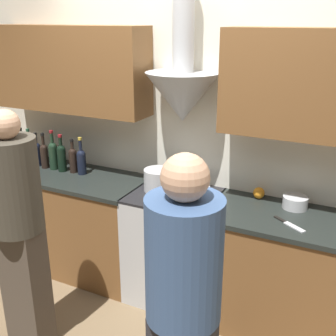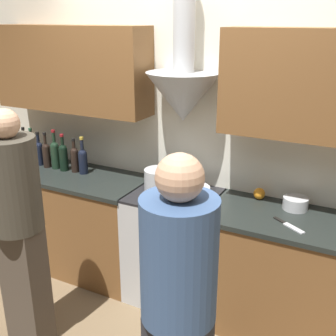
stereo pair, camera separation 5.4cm
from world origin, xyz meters
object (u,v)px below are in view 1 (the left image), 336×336
(wine_bottle_2, at_px, (30,149))
(wine_bottle_6, at_px, (62,156))
(stock_pot, at_px, (158,180))
(saucepan, at_px, (295,202))
(wine_bottle_5, at_px, (53,154))
(wine_bottle_3, at_px, (37,153))
(mixing_bowl, at_px, (193,191))
(wine_bottle_0, at_px, (13,148))
(person_foreground_right, at_px, (183,303))
(stove_range, at_px, (174,245))
(orange_fruit, at_px, (259,193))
(person_foreground_left, at_px, (18,224))
(wine_bottle_4, at_px, (44,154))
(wine_bottle_7, at_px, (73,159))
(wine_bottle_8, at_px, (81,160))
(wine_bottle_1, at_px, (23,149))

(wine_bottle_2, xyz_separation_m, wine_bottle_6, (0.39, -0.02, -0.01))
(stock_pot, distance_m, saucepan, 1.05)
(wine_bottle_5, xyz_separation_m, saucepan, (2.11, 0.12, -0.10))
(wine_bottle_3, xyz_separation_m, saucepan, (2.31, 0.11, -0.08))
(mixing_bowl, relative_size, saucepan, 1.42)
(wine_bottle_5, height_order, saucepan, wine_bottle_5)
(wine_bottle_0, bearing_deg, person_foreground_right, -27.84)
(stove_range, relative_size, orange_fruit, 10.52)
(stock_pot, distance_m, person_foreground_left, 1.10)
(saucepan, bearing_deg, wine_bottle_4, -176.63)
(wine_bottle_7, height_order, orange_fruit, wine_bottle_7)
(wine_bottle_7, xyz_separation_m, mixing_bowl, (1.16, -0.02, -0.09))
(wine_bottle_8, xyz_separation_m, person_foreground_right, (1.53, -1.23, -0.12))
(wine_bottle_0, height_order, wine_bottle_3, wine_bottle_0)
(wine_bottle_8, distance_m, mixing_bowl, 1.07)
(stock_pot, height_order, mixing_bowl, stock_pot)
(stove_range, xyz_separation_m, person_foreground_right, (0.61, -1.18, 0.46))
(stove_range, distance_m, wine_bottle_7, 1.16)
(orange_fruit, bearing_deg, person_foreground_right, -89.87)
(wine_bottle_4, bearing_deg, person_foreground_right, -32.23)
(wine_bottle_2, height_order, saucepan, wine_bottle_2)
(wine_bottle_4, height_order, stock_pot, wine_bottle_4)
(wine_bottle_4, relative_size, orange_fruit, 3.75)
(stock_pot, xyz_separation_m, mixing_bowl, (0.30, 0.02, -0.05))
(wine_bottle_2, height_order, wine_bottle_8, wine_bottle_2)
(wine_bottle_1, height_order, person_foreground_left, person_foreground_left)
(wine_bottle_6, xyz_separation_m, person_foreground_right, (1.73, -1.22, -0.13))
(wine_bottle_1, height_order, wine_bottle_5, wine_bottle_5)
(wine_bottle_5, bearing_deg, stock_pot, -1.53)
(wine_bottle_7, xyz_separation_m, person_foreground_right, (1.62, -1.24, -0.12))
(wine_bottle_4, bearing_deg, person_foreground_left, -56.86)
(wine_bottle_4, height_order, wine_bottle_5, wine_bottle_5)
(wine_bottle_6, relative_size, orange_fruit, 3.86)
(wine_bottle_3, xyz_separation_m, wine_bottle_4, (0.10, -0.02, 0.00))
(wine_bottle_0, distance_m, wine_bottle_4, 0.38)
(wine_bottle_4, distance_m, wine_bottle_6, 0.20)
(stove_range, relative_size, wine_bottle_1, 2.74)
(wine_bottle_0, xyz_separation_m, wine_bottle_3, (0.27, 0.02, -0.01))
(wine_bottle_2, bearing_deg, orange_fruit, 4.32)
(wine_bottle_0, distance_m, person_foreground_right, 2.61)
(wine_bottle_8, relative_size, mixing_bowl, 1.30)
(stove_range, xyz_separation_m, wine_bottle_8, (-0.91, 0.05, 0.58))
(saucepan, bearing_deg, person_foreground_right, -101.53)
(wine_bottle_7, bearing_deg, wine_bottle_0, -178.46)
(wine_bottle_0, height_order, person_foreground_left, person_foreground_left)
(wine_bottle_5, distance_m, orange_fruit, 1.84)
(mixing_bowl, bearing_deg, orange_fruit, 21.35)
(wine_bottle_0, height_order, wine_bottle_5, wine_bottle_5)
(wine_bottle_1, relative_size, wine_bottle_5, 0.93)
(wine_bottle_3, height_order, mixing_bowl, wine_bottle_3)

